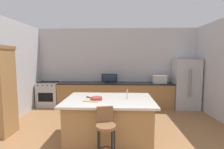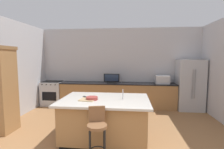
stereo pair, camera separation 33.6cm
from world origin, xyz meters
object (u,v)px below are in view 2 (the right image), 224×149
microwave (162,80)px  refrigerator (190,85)px  kitchen_island (105,119)px  fruit_bowl (92,98)px  tv_remote (86,97)px  tv_monitor (112,79)px  cabinet_tower (1,88)px  cutting_board (88,100)px  bar_stool_center (97,130)px  range_oven (53,93)px

microwave → refrigerator: bearing=-2.8°
kitchen_island → refrigerator: size_ratio=1.09×
fruit_bowl → tv_remote: 0.27m
kitchen_island → tv_remote: bearing=170.0°
refrigerator → fruit_bowl: 3.88m
refrigerator → microwave: (-0.93, 0.05, 0.17)m
microwave → tv_monitor: size_ratio=0.84×
refrigerator → cabinet_tower: cabinet_tower is taller
refrigerator → tv_remote: size_ratio=10.32×
cabinet_tower → cutting_board: size_ratio=6.46×
kitchen_island → tv_monitor: tv_monitor is taller
kitchen_island → cutting_board: cutting_board is taller
refrigerator → fruit_bowl: refrigerator is taller
kitchen_island → bar_stool_center: 0.85m
fruit_bowl → bar_stool_center: bearing=-70.8°
refrigerator → cutting_board: bearing=-138.3°
tv_monitor → tv_remote: bearing=-97.6°
kitchen_island → cutting_board: (-0.35, -0.14, 0.46)m
cabinet_tower → bar_stool_center: size_ratio=2.15×
kitchen_island → range_oven: bearing=133.6°
bar_stool_center → tv_remote: (-0.44, 0.92, 0.35)m
fruit_bowl → tv_monitor: bearing=87.1°
microwave → tv_remote: 3.26m
refrigerator → fruit_bowl: bearing=-137.8°
fruit_bowl → refrigerator: bearing=42.2°
cabinet_tower → bar_stool_center: 2.79m
cabinet_tower → cutting_board: (2.21, -0.29, -0.15)m
range_oven → cutting_board: 3.42m
tv_monitor → range_oven: bearing=178.7°
cabinet_tower → fruit_bowl: (2.30, -0.25, -0.13)m
kitchen_island → bar_stool_center: size_ratio=1.96×
kitchen_island → refrigerator: bearing=43.7°
kitchen_island → range_oven: 3.51m
range_oven → bar_stool_center: bar_stool_center is taller
fruit_bowl → tv_remote: (-0.19, 0.19, -0.02)m
microwave → tv_monitor: (-1.81, -0.05, 0.01)m
refrigerator → cabinet_tower: (-5.17, -2.35, 0.21)m
bar_stool_center → refrigerator: bearing=39.9°
range_oven → fruit_bowl: bearing=-50.9°
refrigerator → cutting_board: 3.97m
refrigerator → cabinet_tower: 5.69m
bar_stool_center → fruit_bowl: bearing=97.2°
tv_monitor → cabinet_tower: bearing=-136.0°
range_oven → tv_remote: 3.19m
range_oven → cabinet_tower: (-0.15, -2.40, 0.63)m
microwave → bar_stool_center: bearing=-116.5°
refrigerator → microwave: size_ratio=3.66×
range_oven → microwave: size_ratio=1.91×
microwave → tv_monitor: 1.81m
cabinet_tower → cutting_board: cabinet_tower is taller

